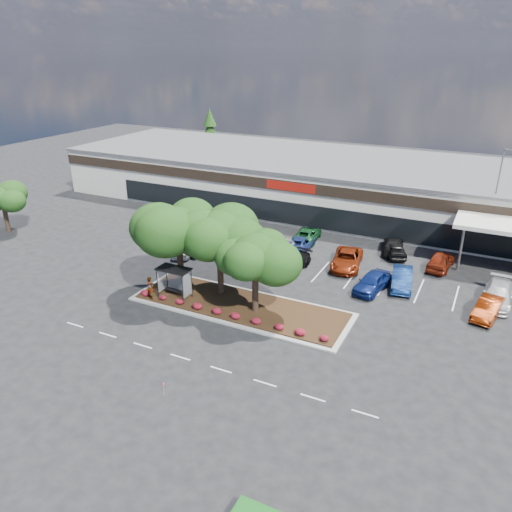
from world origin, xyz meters
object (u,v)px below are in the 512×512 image
at_px(survey_stake, 164,387).
at_px(car_1, 203,246).
at_px(car_0, 184,247).
at_px(light_pole, 494,208).

relative_size(survey_stake, car_1, 0.23).
xyz_separation_m(survey_stake, car_0, (-11.45, 19.16, 0.14)).
relative_size(survey_stake, car_0, 0.21).
bearing_deg(light_pole, car_1, -154.02).
bearing_deg(car_0, car_1, 18.40).
xyz_separation_m(survey_stake, car_1, (-9.94, 20.43, 0.07)).
distance_m(survey_stake, car_0, 22.32).
bearing_deg(light_pole, car_0, -153.13).
relative_size(light_pole, car_0, 2.46).
bearing_deg(car_1, survey_stake, -56.85).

